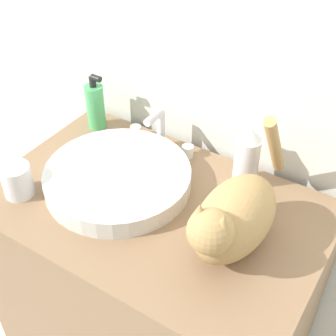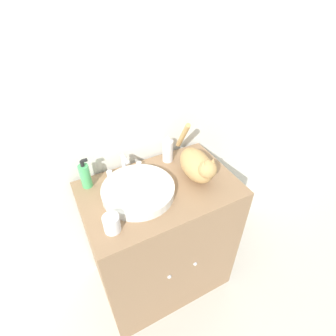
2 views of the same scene
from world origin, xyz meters
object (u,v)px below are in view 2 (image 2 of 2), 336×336
object	(u,v)px
soap_bottle	(85,175)
cup	(112,224)
cat	(197,165)
spray_bottle	(168,149)

from	to	relation	value
soap_bottle	cup	bearing A→B (deg)	-85.66
cat	soap_bottle	bearing A→B (deg)	-107.93
cat	spray_bottle	world-z (taller)	cat
cat	soap_bottle	distance (m)	0.59
soap_bottle	spray_bottle	world-z (taller)	soap_bottle
soap_bottle	cup	distance (m)	0.34
soap_bottle	cat	bearing A→B (deg)	-21.01
soap_bottle	cup	size ratio (longest dim) A/B	2.06
cup	soap_bottle	bearing A→B (deg)	94.34
cat	soap_bottle	world-z (taller)	cat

